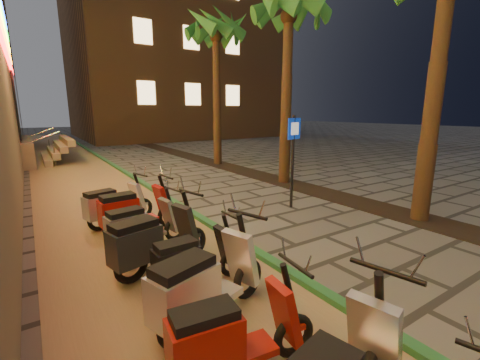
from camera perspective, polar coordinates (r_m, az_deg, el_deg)
ground at (r=5.23m, az=30.06°, el=-19.29°), size 120.00×120.00×0.00m
parking_strip at (r=12.21m, az=-25.19°, el=-1.24°), size 3.40×60.00×0.01m
green_curb at (r=12.53m, az=-17.53°, el=-0.11°), size 0.18×60.00×0.10m
planting_strip at (r=10.65m, az=14.88°, el=-2.27°), size 1.20×40.00×0.02m
apartment_block at (r=37.62m, az=-13.08°, el=27.13°), size 18.00×16.06×25.00m
palm_c at (r=12.16m, az=8.68°, el=26.98°), size 2.97×3.02×6.91m
palm_d at (r=16.21m, az=-4.30°, el=24.07°), size 2.97×3.02×7.16m
pedestrian_sign at (r=8.64m, az=9.44°, el=5.49°), size 0.54×0.16×2.49m
scooter_5 at (r=3.38m, az=-1.95°, el=-26.28°), size 1.59×0.62×1.12m
scooter_6 at (r=4.00m, az=-6.74°, el=-18.31°), size 1.82×0.97×1.30m
scooter_7 at (r=4.84m, az=-8.65°, el=-14.05°), size 1.50×0.53×1.06m
scooter_8 at (r=5.36m, az=-15.56°, el=-10.64°), size 1.79×0.87×1.26m
scooter_9 at (r=6.29m, az=-17.51°, el=-7.90°), size 1.61×0.67×1.13m
scooter_10 at (r=7.10m, az=-18.67°, el=-5.32°), size 1.75×0.64×1.23m
scooter_11 at (r=7.80m, az=-21.80°, el=-4.26°), size 1.63×0.81×1.15m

